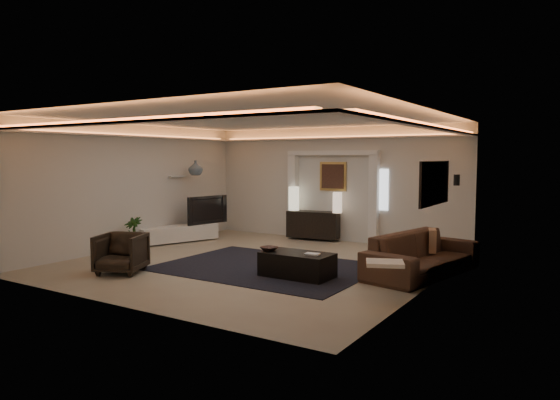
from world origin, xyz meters
The scene contains 33 objects.
floor centered at (0.00, 0.00, 0.00)m, with size 7.00×7.00×0.00m, color tan.
ceiling centered at (0.00, 0.00, 2.90)m, with size 7.00×7.00×0.00m, color white.
wall_back centered at (0.00, 3.50, 1.45)m, with size 7.00×7.00×0.00m, color beige.
wall_front centered at (0.00, -3.50, 1.45)m, with size 7.00×7.00×0.00m, color beige.
wall_left centered at (-3.50, 0.00, 1.45)m, with size 7.00×7.00×0.00m, color beige.
wall_right centered at (3.50, 0.00, 1.45)m, with size 7.00×7.00×0.00m, color beige.
cove_soffit centered at (0.00, 0.00, 2.62)m, with size 7.00×7.00×0.04m, color silver.
daylight_slit centered at (1.35, 3.48, 1.35)m, with size 0.25×0.03×1.00m, color white.
area_rug centered at (0.40, -0.20, 0.01)m, with size 4.00×3.00×0.01m, color black.
pilaster_left centered at (-1.15, 3.40, 1.10)m, with size 0.22×0.20×2.20m, color silver.
pilaster_right centered at (1.15, 3.40, 1.10)m, with size 0.22×0.20×2.20m, color silver.
alcove_header centered at (0.00, 3.40, 2.25)m, with size 2.52×0.20×0.12m, color silver.
painting_frame centered at (0.00, 3.47, 1.65)m, with size 0.74×0.04×0.74m, color tan.
painting_canvas centered at (0.00, 3.44, 1.65)m, with size 0.62×0.02×0.62m, color #4C2D1E.
art_panel_frame centered at (3.47, 0.30, 1.70)m, with size 0.04×1.64×0.74m, color black.
art_panel_gold centered at (3.44, 0.30, 1.70)m, with size 0.02×1.50×0.62m, color tan.
wall_sconce centered at (3.38, 2.20, 1.68)m, with size 0.12×0.12×0.22m, color black.
wall_niche centered at (-3.44, 1.40, 1.65)m, with size 0.10×0.55×0.04m, color silver.
console centered at (-0.45, 3.25, 0.40)m, with size 1.36×0.43×0.68m, color black.
lamp_left centered at (-1.03, 3.25, 1.09)m, with size 0.28×0.28×0.62m, color #FDF3C9.
lamp_right centered at (0.24, 3.25, 1.09)m, with size 0.23×0.23×0.52m, color beige.
media_ledge centered at (-3.15, 1.10, 0.22)m, with size 0.51×2.04×0.38m, color silver.
tv centered at (-2.89, 1.82, 0.81)m, with size 0.16×1.26×0.72m, color black.
figurine centered at (-2.91, 2.12, 0.64)m, with size 0.16×0.16×0.44m, color black.
ginger_jar centered at (-3.05, 1.67, 1.86)m, with size 0.37×0.37×0.39m, color #4F5C65.
plant centered at (-3.15, -0.36, 0.39)m, with size 0.43×0.43×0.77m, color #1A390F.
sofa centered at (3.15, 0.76, 0.38)m, with size 1.02×2.60×0.76m, color #4F3616.
throw_blanket centered at (3.15, -1.13, 0.55)m, with size 0.55×0.45×0.06m, color #FFECC8.
throw_pillow centered at (3.15, 1.38, 0.55)m, with size 0.13×0.44×0.44m, color #A57653.
coffee_table centered at (1.31, -0.59, 0.21)m, with size 1.26×0.69×0.47m, color black.
bowl centered at (0.78, -0.70, 0.45)m, with size 0.30×0.30×0.07m, color #35211A.
magazine centered at (1.64, -0.64, 0.42)m, with size 0.25×0.18×0.03m, color silver.
armchair centered at (-1.60, -2.04, 0.37)m, with size 0.79×0.81×0.74m, color black.
Camera 1 is at (5.85, -8.38, 2.12)m, focal length 32.92 mm.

